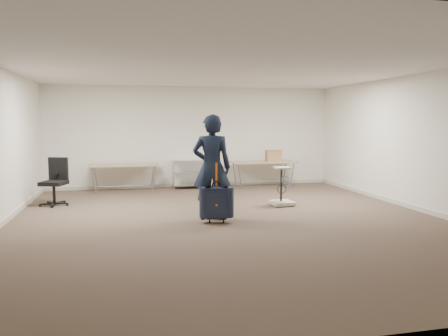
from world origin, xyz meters
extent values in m
plane|color=#4A3D2D|center=(0.00, 0.00, 0.00)|extent=(9.00, 9.00, 0.00)
plane|color=white|center=(0.00, 4.50, 1.40)|extent=(8.00, 0.00, 8.00)
plane|color=white|center=(0.00, -4.50, 1.40)|extent=(8.00, 0.00, 8.00)
plane|color=white|center=(4.00, 0.00, 1.40)|extent=(0.00, 9.00, 9.00)
plane|color=silver|center=(0.00, 0.00, 2.80)|extent=(8.00, 8.00, 0.00)
cube|color=beige|center=(0.00, 4.49, 0.05)|extent=(8.00, 0.02, 0.10)
cube|color=beige|center=(3.99, 0.00, 0.05)|extent=(0.02, 9.00, 0.10)
cube|color=#97855D|center=(-1.90, 3.95, 0.71)|extent=(1.80, 0.75, 0.03)
cylinder|color=gray|center=(-1.90, 3.95, 0.15)|extent=(1.50, 0.02, 0.02)
cylinder|color=gray|center=(-2.65, 3.65, 0.35)|extent=(0.13, 0.04, 0.69)
cylinder|color=gray|center=(-1.15, 3.65, 0.35)|extent=(0.13, 0.04, 0.69)
cylinder|color=gray|center=(-2.65, 4.25, 0.35)|extent=(0.13, 0.04, 0.69)
cylinder|color=gray|center=(-1.15, 4.25, 0.35)|extent=(0.13, 0.04, 0.69)
cube|color=#97855D|center=(1.90, 3.95, 0.71)|extent=(1.80, 0.75, 0.03)
cylinder|color=gray|center=(1.90, 3.95, 0.15)|extent=(1.50, 0.02, 0.02)
cylinder|color=gray|center=(1.15, 3.65, 0.35)|extent=(0.13, 0.04, 0.69)
cylinder|color=gray|center=(2.65, 3.65, 0.35)|extent=(0.13, 0.04, 0.69)
cylinder|color=gray|center=(1.15, 4.25, 0.35)|extent=(0.13, 0.04, 0.69)
cylinder|color=gray|center=(2.65, 4.25, 0.35)|extent=(0.13, 0.04, 0.69)
cylinder|color=silver|center=(-0.60, 3.98, 0.40)|extent=(0.02, 0.02, 0.80)
cylinder|color=silver|center=(0.60, 3.98, 0.40)|extent=(0.02, 0.02, 0.80)
cylinder|color=silver|center=(-0.60, 4.42, 0.40)|extent=(0.02, 0.02, 0.80)
cylinder|color=silver|center=(0.60, 4.42, 0.40)|extent=(0.02, 0.02, 0.80)
cube|color=silver|center=(0.00, 4.20, 0.10)|extent=(1.20, 0.45, 0.02)
cube|color=silver|center=(0.00, 4.20, 0.45)|extent=(1.20, 0.45, 0.02)
cube|color=silver|center=(0.00, 4.20, 0.78)|extent=(1.20, 0.45, 0.01)
imported|color=black|center=(-0.29, 0.27, 0.98)|extent=(0.81, 0.62, 1.97)
cube|color=black|center=(-0.27, -0.06, 0.38)|extent=(0.44, 0.31, 0.55)
cube|color=black|center=(-0.26, -0.04, 0.09)|extent=(0.38, 0.23, 0.03)
cylinder|color=black|center=(-0.39, -0.04, 0.04)|extent=(0.04, 0.08, 0.07)
cylinder|color=black|center=(-0.14, -0.09, 0.04)|extent=(0.04, 0.08, 0.07)
torus|color=black|center=(-0.27, -0.06, 0.68)|extent=(0.17, 0.06, 0.17)
cube|color=orange|center=(-0.26, -0.04, 0.88)|extent=(0.04, 0.01, 0.42)
cylinder|color=black|center=(-3.41, 2.35, 0.05)|extent=(0.63, 0.63, 0.09)
cylinder|color=black|center=(-3.41, 2.35, 0.26)|extent=(0.06, 0.06, 0.42)
cube|color=black|center=(-3.41, 2.35, 0.50)|extent=(0.62, 0.62, 0.08)
cube|color=black|center=(-3.33, 2.56, 0.79)|extent=(0.44, 0.21, 0.51)
cube|color=beige|center=(1.47, 1.27, 0.06)|extent=(0.49, 0.49, 0.07)
cylinder|color=black|center=(1.29, 1.08, 0.02)|extent=(0.06, 0.06, 0.04)
cylinder|color=black|center=(1.47, 1.31, 0.46)|extent=(0.05, 0.05, 0.74)
cube|color=beige|center=(1.47, 1.27, 0.83)|extent=(0.34, 0.30, 0.04)
torus|color=#2363B2|center=(1.52, 1.19, 0.55)|extent=(0.24, 0.11, 0.23)
cube|color=brown|center=(2.17, 3.86, 0.89)|extent=(0.44, 0.34, 0.31)
camera|label=1|loc=(-1.84, -7.68, 1.82)|focal=35.00mm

